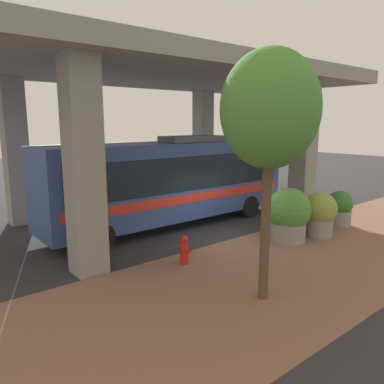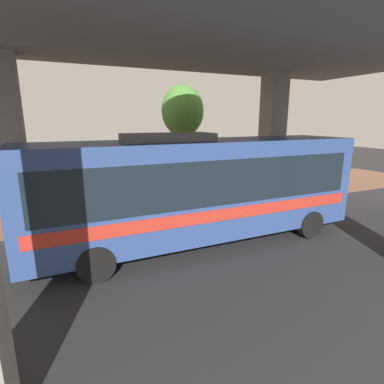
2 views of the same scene
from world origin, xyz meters
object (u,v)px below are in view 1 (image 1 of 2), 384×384
(bus, at_px, (172,178))
(planter_front, at_px, (319,214))
(street_tree_near, at_px, (270,111))
(fire_hydrant, at_px, (184,250))
(planter_back, at_px, (289,215))
(planter_middle, at_px, (339,208))

(bus, height_order, planter_front, bus)
(bus, bearing_deg, street_tree_near, 161.84)
(fire_hydrant, distance_m, planter_front, 5.91)
(fire_hydrant, height_order, planter_back, planter_back)
(bus, bearing_deg, fire_hydrant, 148.33)
(planter_back, bearing_deg, street_tree_near, 119.64)
(planter_middle, relative_size, planter_back, 0.76)
(bus, height_order, street_tree_near, street_tree_near)
(fire_hydrant, distance_m, street_tree_near, 5.14)
(fire_hydrant, bearing_deg, planter_front, -99.78)
(bus, xyz_separation_m, planter_middle, (-4.55, -5.45, -1.29))
(planter_front, bearing_deg, planter_back, 74.27)
(planter_front, relative_size, planter_back, 0.87)
(planter_back, distance_m, street_tree_near, 6.12)
(street_tree_near, bearing_deg, planter_back, -60.36)
(fire_hydrant, height_order, planter_front, planter_front)
(street_tree_near, bearing_deg, fire_hydrant, 2.12)
(planter_middle, bearing_deg, bus, 50.16)
(fire_hydrant, height_order, street_tree_near, street_tree_near)
(bus, xyz_separation_m, street_tree_near, (-6.91, 2.27, 2.56))
(planter_front, xyz_separation_m, planter_back, (0.40, 1.40, 0.11))
(planter_front, height_order, street_tree_near, street_tree_near)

